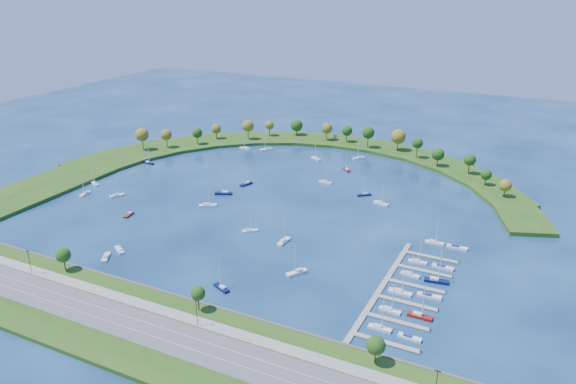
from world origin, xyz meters
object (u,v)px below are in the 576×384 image
at_px(moored_boat_9, 250,230).
at_px(moored_boat_13, 106,256).
at_px(moored_boat_21, 129,214).
at_px(moored_boat_15, 149,162).
at_px(docked_boat_7, 436,280).
at_px(docked_boat_3, 420,315).
at_px(docked_boat_6, 410,274).
at_px(dock_system, 400,291).
at_px(harbor_tower, 335,137).
at_px(moored_boat_16, 325,182).
at_px(docked_boat_5, 429,296).
at_px(moored_boat_0, 284,241).
at_px(docked_boat_1, 410,337).
at_px(docked_boat_0, 380,327).
at_px(docked_boat_2, 390,310).
at_px(docked_boat_10, 434,242).
at_px(moored_boat_20, 266,149).
at_px(moored_boat_12, 316,158).
at_px(moored_boat_19, 85,193).
at_px(moored_boat_4, 245,148).
at_px(moored_boat_7, 221,287).
at_px(moored_boat_17, 117,195).
at_px(moored_boat_11, 119,249).
at_px(docked_boat_9, 443,267).
at_px(moored_boat_14, 95,183).
at_px(moored_boat_18, 359,158).
at_px(docked_boat_11, 457,247).
at_px(moored_boat_5, 347,169).
at_px(moored_boat_1, 224,193).
at_px(docked_boat_8, 418,261).
at_px(moored_boat_8, 364,194).
at_px(moored_boat_2, 246,183).

xyz_separation_m(moored_boat_9, moored_boat_13, (-41.93, -50.13, 0.04)).
relative_size(moored_boat_13, moored_boat_21, 1.18).
relative_size(moored_boat_15, docked_boat_7, 0.81).
relative_size(docked_boat_3, docked_boat_6, 1.13).
bearing_deg(dock_system, harbor_tower, 118.69).
distance_m(moored_boat_16, docked_boat_5, 126.94).
xyz_separation_m(moored_boat_0, docked_boat_1, (69.40, -45.13, -0.34)).
height_order(docked_boat_0, docked_boat_2, docked_boat_0).
relative_size(docked_boat_6, docked_boat_10, 0.93).
xyz_separation_m(moored_boat_15, moored_boat_21, (45.17, -69.90, -0.02)).
bearing_deg(moored_boat_20, moored_boat_16, 99.31).
distance_m(moored_boat_12, moored_boat_19, 144.70).
distance_m(docked_boat_0, docked_boat_1, 10.49).
bearing_deg(docked_boat_7, moored_boat_4, 133.98).
xyz_separation_m(moored_boat_7, moored_boat_19, (-121.00, 50.25, -0.01)).
bearing_deg(moored_boat_20, moored_boat_17, 27.65).
bearing_deg(moored_boat_20, docked_boat_10, 99.31).
bearing_deg(moored_boat_11, docked_boat_9, -128.74).
xyz_separation_m(moored_boat_14, moored_boat_16, (118.54, 61.24, 0.01)).
bearing_deg(moored_boat_7, moored_boat_18, -64.26).
bearing_deg(moored_boat_16, docked_boat_11, -27.17).
bearing_deg(moored_boat_19, moored_boat_15, 176.36).
bearing_deg(moored_boat_9, moored_boat_11, -174.50).
height_order(dock_system, moored_boat_5, moored_boat_5).
bearing_deg(moored_boat_7, moored_boat_17, -5.03).
distance_m(moored_boat_13, moored_boat_15, 128.37).
bearing_deg(docked_boat_6, moored_boat_14, 179.24).
bearing_deg(dock_system, moored_boat_5, 118.86).
bearing_deg(docked_boat_2, moored_boat_12, 126.68).
xyz_separation_m(harbor_tower, docked_boat_9, (109.17, -154.28, -3.41)).
distance_m(moored_boat_1, docked_boat_0, 142.01).
relative_size(docked_boat_0, docked_boat_11, 1.30).
bearing_deg(moored_boat_17, moored_boat_21, -97.10).
relative_size(docked_boat_9, docked_boat_10, 0.73).
relative_size(docked_boat_5, docked_boat_7, 0.66).
distance_m(moored_boat_5, docked_boat_8, 120.02).
distance_m(moored_boat_8, moored_boat_12, 68.75).
height_order(moored_boat_5, docked_boat_0, docked_boat_0).
relative_size(docked_boat_1, docked_boat_11, 0.87).
distance_m(moored_boat_19, moored_boat_21, 42.81).
height_order(harbor_tower, docked_boat_9, harbor_tower).
relative_size(moored_boat_17, moored_boat_21, 1.12).
bearing_deg(moored_boat_4, moored_boat_13, 100.38).
bearing_deg(docked_boat_1, harbor_tower, 120.19).
bearing_deg(harbor_tower, moored_boat_2, -96.97).
bearing_deg(docked_boat_10, moored_boat_18, 122.70).
bearing_deg(moored_boat_19, docked_boat_6, 79.94).
bearing_deg(moored_boat_7, moored_boat_9, -48.77).
relative_size(docked_boat_3, docked_boat_9, 1.45).
height_order(docked_boat_5, docked_boat_11, docked_boat_5).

